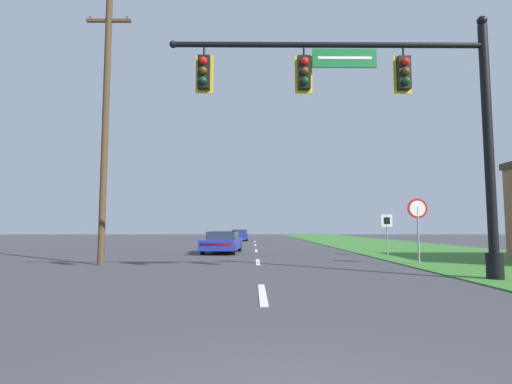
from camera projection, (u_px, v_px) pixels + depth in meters
grass_verge_right at (384, 245)px, 32.58m from camera, size 10.00×110.00×0.04m
road_center_line at (256, 251)px, 24.53m from camera, size 0.16×34.80×0.01m
signal_mast at (399, 113)px, 11.23m from camera, size 9.21×0.47×7.48m
car_ahead at (222, 242)px, 22.61m from camera, size 2.15×4.73×1.19m
far_car at (239, 235)px, 43.23m from camera, size 1.82×4.53×1.19m
stop_sign at (418, 216)px, 15.36m from camera, size 0.76×0.07×2.50m
route_sign_post at (387, 226)px, 19.79m from camera, size 0.55×0.06×2.03m
utility_pole_near at (105, 124)px, 15.83m from camera, size 1.80×0.26×10.72m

